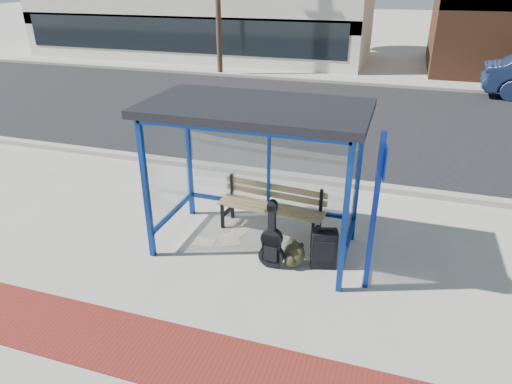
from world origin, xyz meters
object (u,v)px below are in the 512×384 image
(guitar_bag, at_px, (272,245))
(backpack, at_px, (294,255))
(bench, at_px, (272,205))
(suitcase, at_px, (324,249))

(guitar_bag, height_order, backpack, guitar_bag)
(bench, bearing_deg, guitar_bag, -68.84)
(bench, xyz_separation_m, suitcase, (1.07, -0.82, -0.19))
(guitar_bag, relative_size, suitcase, 1.60)
(backpack, bearing_deg, bench, 144.11)
(bench, relative_size, guitar_bag, 1.77)
(bench, relative_size, backpack, 4.70)
(guitar_bag, xyz_separation_m, backpack, (0.32, 0.12, -0.20))
(guitar_bag, bearing_deg, bench, 106.82)
(suitcase, height_order, backpack, suitcase)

